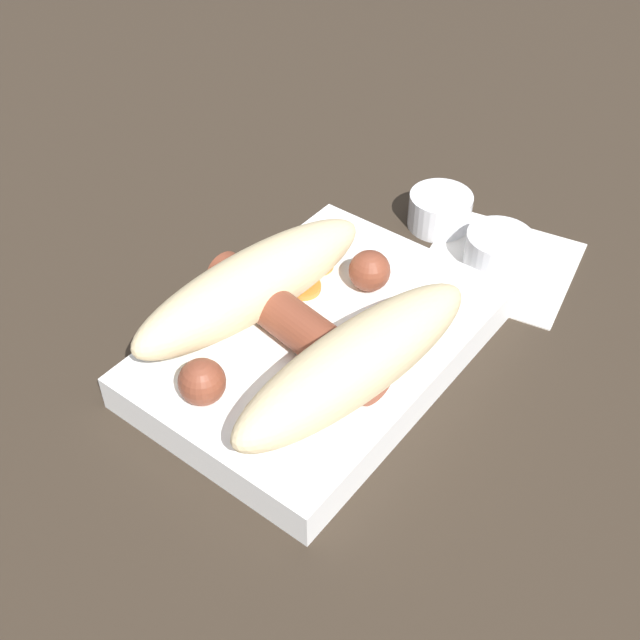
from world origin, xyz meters
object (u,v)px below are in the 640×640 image
at_px(condiment_cup_near, 498,252).
at_px(condiment_cup_far, 440,212).
at_px(sausage, 294,323).
at_px(food_tray, 320,345).
at_px(bread_roll, 302,321).

bearing_deg(condiment_cup_near, condiment_cup_far, -105.87).
bearing_deg(sausage, food_tray, 155.14).
distance_m(bread_roll, condiment_cup_far, 0.21).
bearing_deg(condiment_cup_near, food_tray, -15.87).
relative_size(condiment_cup_near, condiment_cup_far, 1.00).
distance_m(sausage, condiment_cup_near, 0.20).
xyz_separation_m(bread_roll, sausage, (-0.00, -0.01, -0.01)).
height_order(food_tray, bread_roll, bread_roll).
height_order(sausage, condiment_cup_far, sausage).
bearing_deg(bread_roll, food_tray, 179.18).
xyz_separation_m(bread_roll, condiment_cup_far, (-0.21, -0.02, -0.04)).
relative_size(food_tray, bread_roll, 1.14).
xyz_separation_m(food_tray, condiment_cup_near, (-0.17, 0.05, -0.00)).
bearing_deg(condiment_cup_far, food_tray, 5.17).
distance_m(bread_roll, condiment_cup_near, 0.20).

